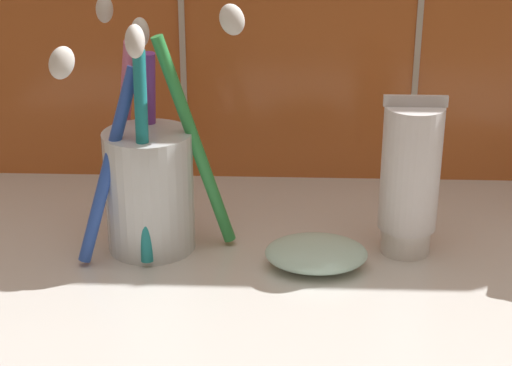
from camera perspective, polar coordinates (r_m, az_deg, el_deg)
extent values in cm
cube|color=silver|center=(61.61, 10.27, -7.05)|extent=(79.33, 37.25, 2.00)
cylinder|color=silver|center=(63.02, -7.10, -0.53)|extent=(6.49, 6.49, 9.03)
cylinder|color=green|center=(61.47, -4.08, 2.68)|extent=(5.75, 1.52, 15.86)
ellipsoid|color=white|center=(59.08, -1.61, 10.84)|extent=(2.39, 1.54, 2.60)
cylinder|color=purple|center=(64.11, -7.09, 2.67)|extent=(1.98, 2.75, 14.13)
ellipsoid|color=white|center=(62.75, -7.74, 9.92)|extent=(2.04, 2.32, 2.39)
cylinder|color=pink|center=(66.06, -8.80, 3.59)|extent=(3.95, 6.90, 15.24)
ellipsoid|color=white|center=(67.28, -10.07, 11.33)|extent=(2.22, 2.75, 2.69)
cylinder|color=blue|center=(60.76, -9.81, 1.12)|extent=(5.06, 3.94, 13.85)
ellipsoid|color=white|center=(57.42, -12.83, 7.82)|extent=(2.64, 2.40, 2.63)
cylinder|color=teal|center=(59.80, -7.54, 1.61)|extent=(1.14, 3.00, 15.05)
ellipsoid|color=white|center=(56.16, -8.08, 9.34)|extent=(1.46, 2.07, 2.41)
cylinder|color=white|center=(64.35, 10.20, -3.65)|extent=(3.61, 3.61, 2.02)
cylinder|color=white|center=(62.09, 10.55, 0.99)|extent=(4.25, 4.25, 9.20)
cube|color=silver|center=(60.45, 10.89, 5.39)|extent=(4.46, 0.36, 0.80)
ellipsoid|color=silver|center=(61.13, 4.04, -4.70)|extent=(7.31, 5.17, 2.22)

